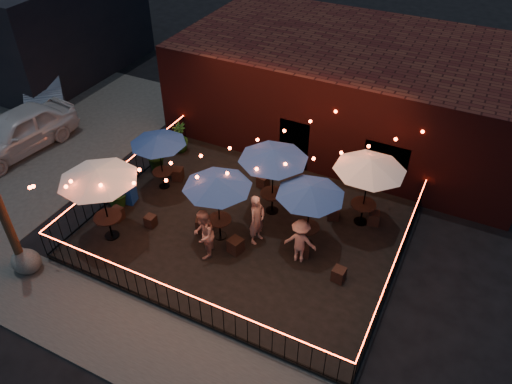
# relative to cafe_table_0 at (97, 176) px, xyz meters

# --- Properties ---
(ground) EXTENTS (110.00, 110.00, 0.00)m
(ground) POSITION_rel_cafe_table_0_xyz_m (3.80, 0.32, -2.64)
(ground) COLOR black
(ground) RESTS_ON ground
(patio) EXTENTS (10.00, 8.00, 0.15)m
(patio) POSITION_rel_cafe_table_0_xyz_m (3.80, 2.32, -2.56)
(patio) COLOR black
(patio) RESTS_ON ground
(sidewalk) EXTENTS (18.00, 2.50, 0.05)m
(sidewalk) POSITION_rel_cafe_table_0_xyz_m (3.80, -2.93, -2.61)
(sidewalk) COLOR #3B3936
(sidewalk) RESTS_ON ground
(parking_lot) EXTENTS (11.00, 12.00, 0.02)m
(parking_lot) POSITION_rel_cafe_table_0_xyz_m (-8.20, 4.32, -2.63)
(parking_lot) COLOR #3B3936
(parking_lot) RESTS_ON ground
(brick_building) EXTENTS (14.00, 8.00, 4.00)m
(brick_building) POSITION_rel_cafe_table_0_xyz_m (4.80, 10.31, -0.64)
(brick_building) COLOR #330E0E
(brick_building) RESTS_ON ground
(background_building) EXTENTS (12.00, 9.00, 5.00)m
(background_building) POSITION_rel_cafe_table_0_xyz_m (-14.20, 9.32, -0.14)
(background_building) COLOR black
(background_building) RESTS_ON ground
(fence_front) EXTENTS (10.00, 0.04, 1.04)m
(fence_front) POSITION_rel_cafe_table_0_xyz_m (3.80, -1.68, -1.97)
(fence_front) COLOR black
(fence_front) RESTS_ON patio
(fence_left) EXTENTS (0.04, 8.00, 1.04)m
(fence_left) POSITION_rel_cafe_table_0_xyz_m (-1.20, 2.32, -1.97)
(fence_left) COLOR black
(fence_left) RESTS_ON patio
(fence_right) EXTENTS (0.04, 8.00, 1.04)m
(fence_right) POSITION_rel_cafe_table_0_xyz_m (8.80, 2.32, -1.97)
(fence_right) COLOR black
(fence_right) RESTS_ON patio
(festoon_lights) EXTENTS (10.02, 8.72, 1.32)m
(festoon_lights) POSITION_rel_cafe_table_0_xyz_m (2.79, 2.02, -0.12)
(festoon_lights) COLOR #FF3816
(festoon_lights) RESTS_ON ground
(cafe_table_0) EXTENTS (2.98, 2.98, 2.72)m
(cafe_table_0) POSITION_rel_cafe_table_0_xyz_m (0.00, 0.00, 0.00)
(cafe_table_0) COLOR black
(cafe_table_0) RESTS_ON patio
(cafe_table_1) EXTENTS (2.66, 2.66, 2.22)m
(cafe_table_1) POSITION_rel_cafe_table_0_xyz_m (0.00, 3.02, -0.46)
(cafe_table_1) COLOR black
(cafe_table_1) RESTS_ON patio
(cafe_table_2) EXTENTS (2.45, 2.45, 2.42)m
(cafe_table_2) POSITION_rel_cafe_table_0_xyz_m (3.23, 1.60, -0.28)
(cafe_table_2) COLOR black
(cafe_table_2) RESTS_ON patio
(cafe_table_3) EXTENTS (2.75, 2.75, 2.57)m
(cafe_table_3) POSITION_rel_cafe_table_0_xyz_m (4.21, 3.54, -0.14)
(cafe_table_3) COLOR black
(cafe_table_3) RESTS_ON patio
(cafe_table_4) EXTENTS (2.48, 2.48, 2.36)m
(cafe_table_4) POSITION_rel_cafe_table_0_xyz_m (5.91, 2.56, -0.33)
(cafe_table_4) COLOR black
(cafe_table_4) RESTS_ON patio
(cafe_table_5) EXTENTS (3.06, 3.06, 2.58)m
(cafe_table_5) POSITION_rel_cafe_table_0_xyz_m (7.18, 4.37, -0.13)
(cafe_table_5) COLOR black
(cafe_table_5) RESTS_ON patio
(bistro_chair_0) EXTENTS (0.42, 0.42, 0.46)m
(bistro_chair_0) POSITION_rel_cafe_table_0_xyz_m (-0.37, 0.77, -2.26)
(bistro_chair_0) COLOR black
(bistro_chair_0) RESTS_ON patio
(bistro_chair_1) EXTENTS (0.34, 0.34, 0.40)m
(bistro_chair_1) POSITION_rel_cafe_table_0_xyz_m (0.86, 1.01, -2.29)
(bistro_chair_1) COLOR black
(bistro_chair_1) RESTS_ON patio
(bistro_chair_2) EXTENTS (0.51, 0.51, 0.47)m
(bistro_chair_2) POSITION_rel_cafe_table_0_xyz_m (0.21, 3.63, -2.25)
(bistro_chair_2) COLOR black
(bistro_chair_2) RESTS_ON patio
(bistro_chair_3) EXTENTS (0.54, 0.54, 0.48)m
(bistro_chair_3) POSITION_rel_cafe_table_0_xyz_m (1.40, 3.94, -2.25)
(bistro_chair_3) COLOR black
(bistro_chair_3) RESTS_ON patio
(bistro_chair_4) EXTENTS (0.56, 0.56, 0.50)m
(bistro_chair_4) POSITION_rel_cafe_table_0_xyz_m (2.55, 1.60, -2.24)
(bistro_chair_4) COLOR black
(bistro_chair_4) RESTS_ON patio
(bistro_chair_5) EXTENTS (0.51, 0.51, 0.50)m
(bistro_chair_5) POSITION_rel_cafe_table_0_xyz_m (4.02, 1.21, -2.24)
(bistro_chair_5) COLOR black
(bistro_chair_5) RESTS_ON patio
(bistro_chair_6) EXTENTS (0.43, 0.43, 0.45)m
(bistro_chair_6) POSITION_rel_cafe_table_0_xyz_m (3.30, 4.68, -2.26)
(bistro_chair_6) COLOR black
(bistro_chair_6) RESTS_ON patio
(bistro_chair_7) EXTENTS (0.40, 0.40, 0.43)m
(bistro_chair_7) POSITION_rel_cafe_table_0_xyz_m (4.55, 4.33, -2.27)
(bistro_chair_7) COLOR black
(bistro_chair_7) RESTS_ON patio
(bistro_chair_8) EXTENTS (0.45, 0.45, 0.41)m
(bistro_chair_8) POSITION_rel_cafe_table_0_xyz_m (6.02, 2.00, -2.28)
(bistro_chair_8) COLOR black
(bistro_chair_8) RESTS_ON patio
(bistro_chair_9) EXTENTS (0.40, 0.40, 0.44)m
(bistro_chair_9) POSITION_rel_cafe_table_0_xyz_m (7.36, 1.55, -2.27)
(bistro_chair_9) COLOR black
(bistro_chair_9) RESTS_ON patio
(bistro_chair_10) EXTENTS (0.51, 0.51, 0.46)m
(bistro_chair_10) POSITION_rel_cafe_table_0_xyz_m (6.24, 4.15, -2.26)
(bistro_chair_10) COLOR black
(bistro_chair_10) RESTS_ON patio
(bistro_chair_11) EXTENTS (0.47, 0.47, 0.46)m
(bistro_chair_11) POSITION_rel_cafe_table_0_xyz_m (7.57, 4.49, -2.26)
(bistro_chair_11) COLOR black
(bistro_chair_11) RESTS_ON patio
(patron_a) EXTENTS (0.54, 0.72, 1.81)m
(patron_a) POSITION_rel_cafe_table_0_xyz_m (4.40, 1.97, -1.58)
(patron_a) COLOR tan
(patron_a) RESTS_ON patio
(patron_b) EXTENTS (0.92, 1.03, 1.77)m
(patron_b) POSITION_rel_cafe_table_0_xyz_m (3.23, 0.64, -1.60)
(patron_b) COLOR tan
(patron_b) RESTS_ON patio
(patron_c) EXTENTS (1.09, 0.73, 1.57)m
(patron_c) POSITION_rel_cafe_table_0_xyz_m (5.97, 1.80, -1.70)
(patron_c) COLOR #DAAA95
(patron_c) RESTS_ON patio
(potted_shrub_a) EXTENTS (1.35, 1.25, 1.23)m
(potted_shrub_a) POSITION_rel_cafe_table_0_xyz_m (-0.80, 1.42, -1.87)
(potted_shrub_a) COLOR #0D4010
(potted_shrub_a) RESTS_ON patio
(potted_shrub_b) EXTENTS (0.98, 0.88, 1.49)m
(potted_shrub_b) POSITION_rel_cafe_table_0_xyz_m (-0.80, 3.78, -1.74)
(potted_shrub_b) COLOR #11410F
(potted_shrub_b) RESTS_ON patio
(potted_shrub_c) EXTENTS (0.93, 0.93, 1.25)m
(potted_shrub_c) POSITION_rel_cafe_table_0_xyz_m (-0.80, 5.34, -1.86)
(potted_shrub_c) COLOR #11360D
(potted_shrub_c) RESTS_ON patio
(cooler) EXTENTS (0.79, 0.63, 0.93)m
(cooler) POSITION_rel_cafe_table_0_xyz_m (-0.70, 1.70, -2.02)
(cooler) COLOR #123EAE
(cooler) RESTS_ON patio
(boulder) EXTENTS (1.18, 1.11, 0.73)m
(boulder) POSITION_rel_cafe_table_0_xyz_m (-1.44, -2.26, -2.27)
(boulder) COLOR #464641
(boulder) RESTS_ON ground
(car_white) EXTENTS (2.68, 5.28, 1.72)m
(car_white) POSITION_rel_cafe_table_0_xyz_m (-6.91, 2.62, -1.78)
(car_white) COLOR silver
(car_white) RESTS_ON ground
(car_silver) EXTENTS (4.68, 4.51, 1.59)m
(car_silver) POSITION_rel_cafe_table_0_xyz_m (-9.08, 6.20, -1.84)
(car_silver) COLOR #929199
(car_silver) RESTS_ON ground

